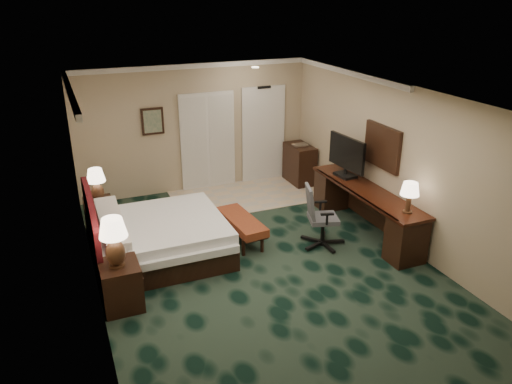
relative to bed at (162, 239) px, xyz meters
name	(u,v)px	position (x,y,z in m)	size (l,w,h in m)	color
floor	(265,269)	(1.40, -1.03, -0.32)	(5.00, 7.50, 0.00)	black
ceiling	(267,98)	(1.40, -1.03, 2.38)	(5.00, 7.50, 0.00)	white
wall_back	(195,128)	(1.40, 2.72, 1.03)	(5.00, 0.00, 2.70)	tan
wall_front	(446,346)	(1.40, -4.78, 1.03)	(5.00, 0.00, 2.70)	tan
wall_left	(89,217)	(-1.10, -1.03, 1.03)	(0.00, 7.50, 2.70)	tan
wall_right	(405,168)	(3.90, -1.03, 1.03)	(0.00, 7.50, 2.70)	tan
crown_molding	(267,102)	(1.40, -1.03, 2.33)	(5.00, 7.50, 0.10)	white
tile_patch	(250,195)	(2.30, 1.87, -0.31)	(3.20, 1.70, 0.01)	beige
headboard	(93,229)	(-1.04, -0.03, 0.38)	(0.12, 2.00, 1.40)	#450C11
entry_door	(263,135)	(2.95, 2.69, 0.73)	(1.02, 0.06, 2.18)	white
closet_doors	(208,141)	(1.65, 2.68, 0.73)	(1.20, 0.06, 2.10)	beige
wall_art	(153,121)	(0.50, 2.68, 1.28)	(0.45, 0.06, 0.55)	#476857
wall_mirror	(382,147)	(3.86, -0.43, 1.23)	(0.05, 0.95, 0.75)	white
bed	(162,239)	(0.00, 0.00, 0.00)	(2.01, 1.86, 0.64)	white
nightstand_near	(121,285)	(-0.82, -1.16, 0.01)	(0.52, 0.60, 0.65)	black
nightstand_far	(100,216)	(-0.84, 1.30, -0.01)	(0.49, 0.56, 0.61)	black
lamp_near	(114,243)	(-0.85, -1.19, 0.69)	(0.37, 0.37, 0.70)	black
lamp_far	(97,185)	(-0.82, 1.25, 0.60)	(0.32, 0.32, 0.61)	black
bed_bench	(241,229)	(1.40, 0.03, -0.11)	(0.43, 1.25, 0.42)	maroon
desk	(365,210)	(3.57, -0.49, 0.09)	(0.61, 2.83, 0.82)	black
tv	(346,157)	(3.57, 0.22, 0.88)	(0.08, 0.99, 0.77)	black
desk_lamp	(409,198)	(3.60, -1.56, 0.76)	(0.30, 0.30, 0.52)	black
desk_chair	(323,216)	(2.62, -0.65, 0.22)	(0.63, 0.59, 1.08)	#41434D
minibar	(299,164)	(3.62, 2.17, 0.12)	(0.46, 0.82, 0.87)	black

